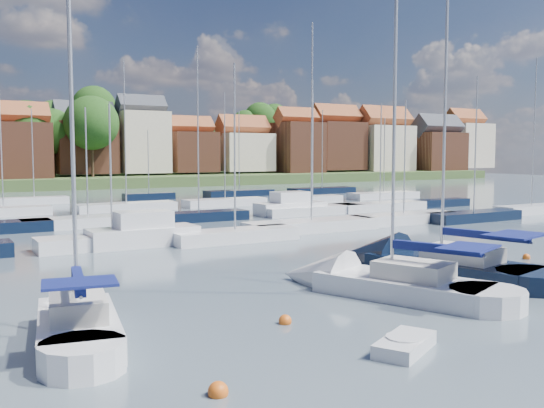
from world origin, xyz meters
TOP-DOWN VIEW (x-y plane):
  - ground at (0.00, 40.00)m, footprint 260.00×260.00m
  - sailboat_left at (-13.39, 2.45)m, footprint 3.94×9.31m
  - sailboat_centre at (-1.03, 2.13)m, footprint 6.81×11.34m
  - sailboat_navy at (3.98, 4.46)m, footprint 6.20×12.93m
  - tender at (-5.26, -4.32)m, footprint 2.77×2.21m
  - buoy_b at (-11.54, -4.49)m, footprint 0.52×0.52m
  - buoy_c at (-6.81, 0.05)m, footprint 0.46×0.46m
  - buoy_d at (-0.55, -2.00)m, footprint 0.50×0.50m
  - buoy_e at (1.74, 7.44)m, footprint 0.44×0.44m
  - buoy_g at (11.77, 4.24)m, footprint 0.42×0.42m
  - marina_field at (1.91, 35.15)m, footprint 79.62×41.41m
  - far_shore_town at (2.23, 132.67)m, footprint 212.46×90.00m

SIDE VIEW (x-z plane):
  - ground at x=0.00m, z-range 0.00..0.00m
  - buoy_b at x=-11.54m, z-range -0.26..0.26m
  - buoy_c at x=-6.81m, z-range -0.23..0.23m
  - buoy_d at x=-0.55m, z-range -0.25..0.25m
  - buoy_e at x=1.74m, z-range -0.22..0.22m
  - buoy_g at x=11.77m, z-range -0.21..0.21m
  - tender at x=-5.26m, z-range -0.06..0.48m
  - sailboat_navy at x=3.98m, z-range -8.29..8.99m
  - sailboat_centre at x=-1.03m, z-range -7.16..7.87m
  - sailboat_left at x=-13.39m, z-range -5.83..6.57m
  - marina_field at x=1.91m, z-range -7.53..8.40m
  - far_shore_town at x=2.23m, z-range -6.53..15.74m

